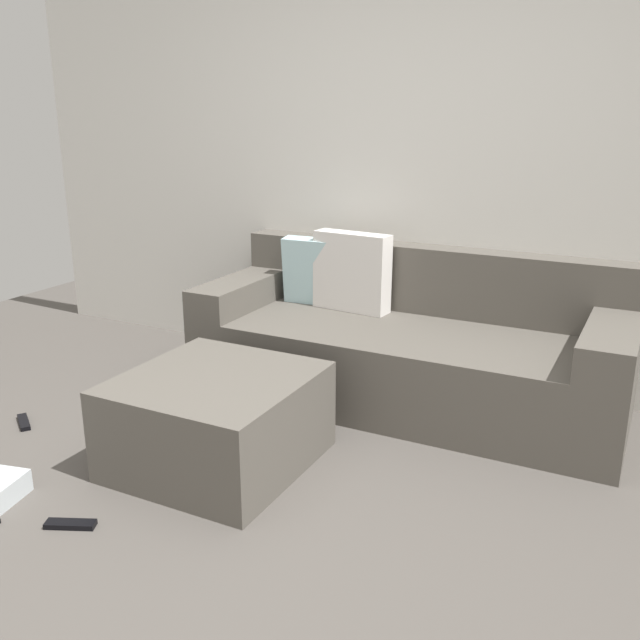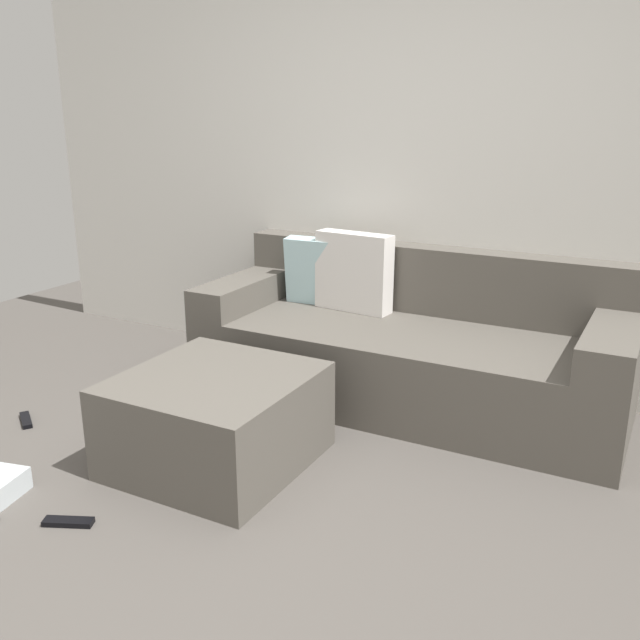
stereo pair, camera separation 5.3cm
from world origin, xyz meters
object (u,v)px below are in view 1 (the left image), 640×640
at_px(remote_near_ottoman, 70,524).
at_px(remote_under_side_table, 24,422).
at_px(ottoman, 217,420).
at_px(couch_sectional, 406,346).

relative_size(remote_near_ottoman, remote_under_side_table, 1.04).
bearing_deg(remote_under_side_table, remote_near_ottoman, 2.82).
relative_size(ottoman, remote_near_ottoman, 4.21).
bearing_deg(ottoman, remote_under_side_table, -173.42).
distance_m(ottoman, remote_near_ottoman, 0.76).
height_order(ottoman, remote_under_side_table, ottoman).
height_order(remote_near_ottoman, remote_under_side_table, same).
bearing_deg(couch_sectional, ottoman, -114.52).
height_order(ottoman, remote_near_ottoman, ottoman).
distance_m(ottoman, remote_under_side_table, 1.16).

